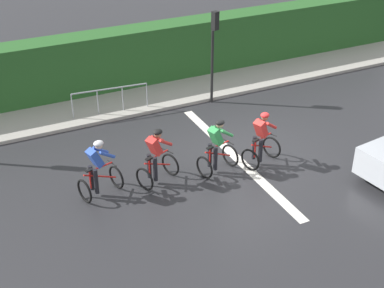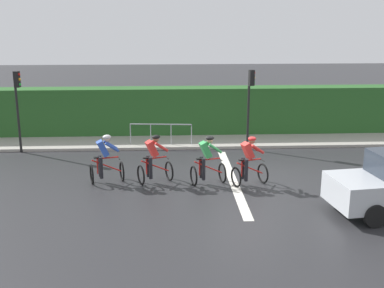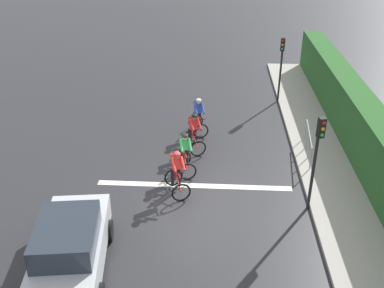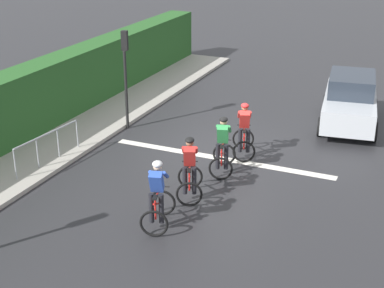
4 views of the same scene
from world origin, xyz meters
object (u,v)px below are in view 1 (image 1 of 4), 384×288
Objects in this scene: cyclist_lead at (98,170)px; traffic_light_near_crossing at (214,43)px; pedestrian_railing_kerbside at (110,95)px; cyclist_second at (156,158)px; cyclist_mid at (217,148)px; cyclist_fourth at (261,140)px.

cyclist_lead is 6.92m from traffic_light_near_crossing.
traffic_light_near_crossing is 1.26× the size of pedestrian_railing_kerbside.
traffic_light_near_crossing is at bearing -54.43° from cyclist_lead.
cyclist_lead is at bearing 86.47° from cyclist_second.
traffic_light_near_crossing is (4.27, -2.11, 1.43)m from cyclist_mid.
cyclist_mid is 1.38m from cyclist_fourth.
traffic_light_near_crossing is at bearing -26.22° from cyclist_mid.
cyclist_lead is 0.50× the size of traffic_light_near_crossing.
cyclist_lead is 1.00× the size of cyclist_fourth.
cyclist_fourth is 4.72m from traffic_light_near_crossing.
cyclist_mid is at bearing -95.59° from cyclist_lead.
cyclist_second is 3.17m from cyclist_fourth.
traffic_light_near_crossing is (4.44, -0.73, 1.43)m from cyclist_fourth.
pedestrian_railing_kerbside is at bearing -2.29° from cyclist_second.
cyclist_second is at bearing 82.76° from cyclist_fourth.
cyclist_fourth is at bearing -97.24° from cyclist_second.
cyclist_lead is 4.81m from cyclist_fourth.
cyclist_second is 4.59m from pedestrian_railing_kerbside.
cyclist_lead reaches higher than pedestrian_railing_kerbside.
cyclist_fourth is 0.50× the size of traffic_light_near_crossing.
traffic_light_near_crossing is (4.04, -3.88, 1.43)m from cyclist_second.
traffic_light_near_crossing is at bearing -98.45° from pedestrian_railing_kerbside.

